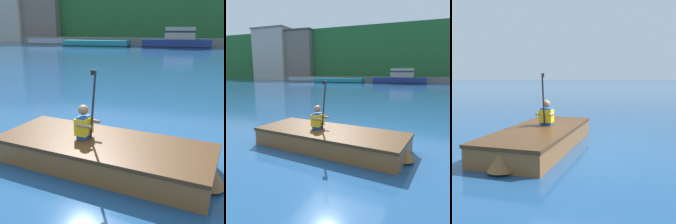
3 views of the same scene
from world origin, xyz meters
The scene contains 11 objects.
ground_plane centered at (0.00, 0.00, 0.00)m, with size 300.00×300.00×0.00m, color navy.
shoreline_ridge centered at (0.00, 46.87, 5.22)m, with size 120.00×20.00×10.44m.
waterfront_warehouse_left centered at (-30.09, 39.41, 5.64)m, with size 8.35×9.51×11.27m.
waterfront_office_block_center centered at (-23.51, 38.97, 5.25)m, with size 7.30×7.19×10.48m.
waterfront_apartment_right centered at (-0.97, 42.86, 4.31)m, with size 11.74×10.97×8.60m.
marina_dock centered at (0.00, 32.57, 0.45)m, with size 46.33×2.40×0.90m.
moored_boat_dock_west_end centered at (-18.33, 29.69, 0.38)m, with size 5.00×2.60×0.82m.
moored_boat_dock_center_near centered at (-1.09, 28.23, 0.84)m, with size 7.49×2.82×2.27m.
moored_boat_dock_center_far centered at (-10.59, 27.97, 0.35)m, with size 7.98×3.13×0.76m.
rowboat_foreground centered at (0.19, -0.68, 0.24)m, with size 3.78×1.84×0.42m.
person_paddler centered at (-0.20, -0.63, 0.68)m, with size 0.38×0.39×1.15m.
Camera 1 is at (1.54, -4.67, 2.19)m, focal length 45.00 mm.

